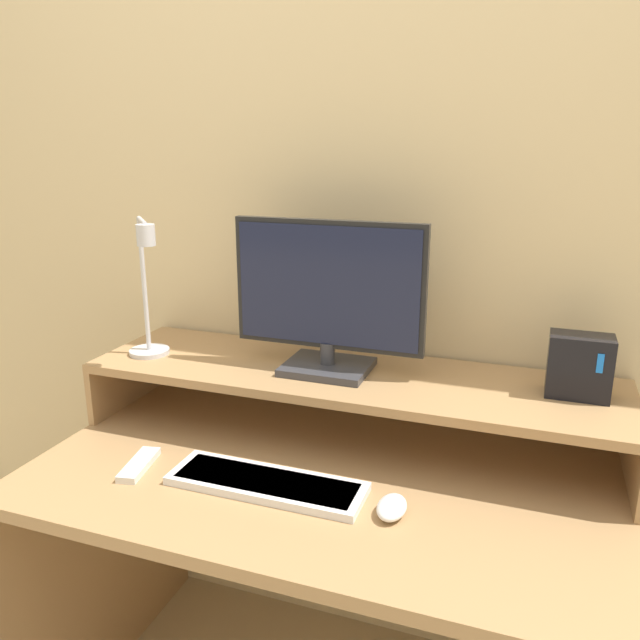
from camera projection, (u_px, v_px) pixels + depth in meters
The scene contains 9 objects.
wall_back at pixel (375, 219), 1.62m from camera, with size 6.00×0.05×2.50m.
desk at pixel (323, 548), 1.46m from camera, with size 1.30×0.74×0.73m.
monitor_shelf at pixel (349, 381), 1.53m from camera, with size 1.30×0.36×0.17m.
monitor at pixel (328, 297), 1.49m from camera, with size 0.47×0.17×0.37m.
desk_lamp at pixel (147, 298), 1.57m from camera, with size 0.16×0.17×0.36m.
router_dock at pixel (579, 366), 1.36m from camera, with size 0.13×0.08×0.14m.
keyboard at pixel (266, 483), 1.33m from camera, with size 0.43×0.13×0.02m.
mouse at pixel (392, 507), 1.23m from camera, with size 0.06×0.09×0.03m.
remote_control at pixel (139, 465), 1.41m from camera, with size 0.07×0.15×0.02m.
Camera 1 is at (0.42, -0.82, 1.44)m, focal length 35.00 mm.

